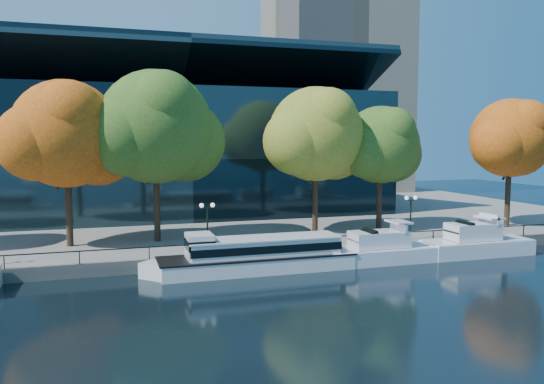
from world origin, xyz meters
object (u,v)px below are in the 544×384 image
object	(u,v)px
tour_boat	(253,254)
tree_2	(158,130)
cruiser_near	(379,250)
tree_4	(382,147)
lamp_1	(207,216)
tree_3	(318,136)
tree_5	(512,140)
lamp_2	(411,207)
tree_1	(69,136)
cruiser_far	(473,243)

from	to	relation	value
tour_boat	tree_2	distance (m)	14.80
cruiser_near	tree_4	distance (m)	14.22
cruiser_near	lamp_1	world-z (taller)	lamp_1
tree_3	tree_5	xyz separation A→B (m)	(21.14, -2.15, -0.33)
tour_boat	cruiser_near	distance (m)	10.77
cruiser_near	tree_5	distance (m)	22.86
lamp_2	tour_boat	bearing A→B (deg)	-168.33
tour_boat	tree_1	distance (m)	18.75
cruiser_far	lamp_2	size ratio (longest dim) A/B	2.76
tree_5	lamp_1	world-z (taller)	tree_5
tree_4	lamp_1	size ratio (longest dim) A/B	3.11
cruiser_far	tree_4	world-z (taller)	tree_4
cruiser_near	cruiser_far	bearing A→B (deg)	-0.13
cruiser_far	lamp_1	bearing A→B (deg)	171.19
cruiser_near	lamp_2	size ratio (longest dim) A/B	2.91
cruiser_far	tree_5	size ratio (longest dim) A/B	0.83
tree_2	tree_5	bearing A→B (deg)	-3.21
tree_3	tree_2	bearing A→B (deg)	-179.62
cruiser_far	tree_2	xyz separation A→B (m)	(-25.95, 9.66, 9.85)
tour_boat	tree_3	xyz separation A→B (m)	(9.18, 9.50, 9.12)
tree_3	tree_4	size ratio (longest dim) A/B	1.13
tree_2	tree_3	size ratio (longest dim) A/B	1.07
tree_1	tour_boat	bearing A→B (deg)	-34.65
cruiser_far	cruiser_near	bearing A→B (deg)	179.87
tree_1	tree_3	world-z (taller)	tree_3
tour_boat	lamp_1	xyz separation A→B (m)	(-2.88, 3.26, 2.65)
lamp_2	tree_4	bearing A→B (deg)	85.03
tree_4	tree_5	size ratio (longest dim) A/B	0.93
tree_5	lamp_2	xyz separation A→B (m)	(-14.52, -4.09, -6.15)
tour_boat	lamp_1	bearing A→B (deg)	131.46
cruiser_near	cruiser_far	size ratio (longest dim) A/B	1.05
cruiser_near	tree_2	bearing A→B (deg)	150.23
tree_1	tree_3	distance (m)	22.69
cruiser_far	tree_5	world-z (taller)	tree_5
cruiser_far	tree_3	size ratio (longest dim) A/B	0.78
cruiser_near	tree_3	bearing A→B (deg)	99.19
tour_boat	tree_5	xyz separation A→B (m)	(30.32, 7.36, 8.80)
cruiser_far	lamp_2	xyz separation A→B (m)	(-4.05, 3.53, 2.83)
tour_boat	tree_5	bearing A→B (deg)	13.64
tree_2	lamp_1	xyz separation A→B (m)	(3.21, -6.14, -7.02)
tree_1	tree_5	bearing A→B (deg)	-2.58
tree_3	tree_4	world-z (taller)	tree_3
cruiser_near	tree_1	size ratio (longest dim) A/B	0.83
tree_4	lamp_2	size ratio (longest dim) A/B	3.11
cruiser_far	tree_3	bearing A→B (deg)	137.54
cruiser_near	cruiser_far	xyz separation A→B (m)	(9.09, -0.02, 0.10)
tree_3	tree_1	bearing A→B (deg)	-179.57
tree_3	tree_4	bearing A→B (deg)	2.28
lamp_1	tree_4	bearing A→B (deg)	18.72
tree_1	lamp_2	xyz separation A→B (m)	(29.31, -6.07, -6.41)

